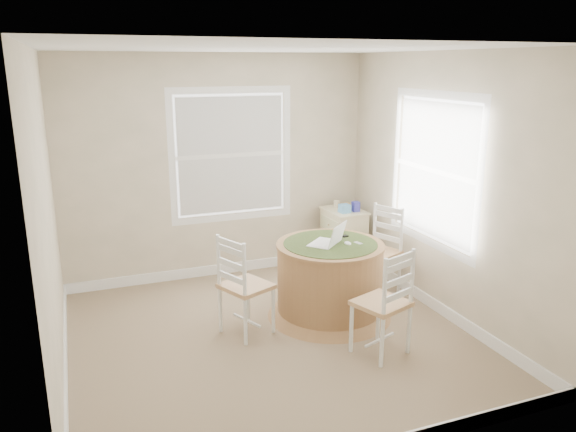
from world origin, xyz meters
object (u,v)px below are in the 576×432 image
chair_left (246,286)px  chair_near (381,303)px  chair_right (377,252)px  laptop (327,241)px  corner_chest (343,239)px  round_table (330,277)px

chair_left → chair_near: same height
chair_right → laptop: 0.92m
laptop → corner_chest: laptop is taller
round_table → chair_left: chair_left is taller
chair_near → chair_right: same height
laptop → corner_chest: bearing=-165.3°
round_table → chair_right: chair_right is taller
round_table → chair_right: 0.82m
chair_left → chair_right: 1.68m
chair_near → corner_chest: 2.14m
chair_near → chair_left: bearing=-59.1°
round_table → chair_left: (-0.89, -0.06, 0.06)m
round_table → chair_right: (0.74, 0.35, 0.06)m
round_table → laptop: size_ratio=2.82×
chair_left → chair_right: (1.63, 0.41, 0.00)m
chair_near → laptop: laptop is taller
chair_near → chair_right: size_ratio=1.00×
laptop → chair_right: bearing=162.7°
round_table → corner_chest: round_table is taller
chair_right → laptop: size_ratio=2.14×
round_table → chair_near: bearing=-98.8°
chair_near → chair_right: bearing=-138.5°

